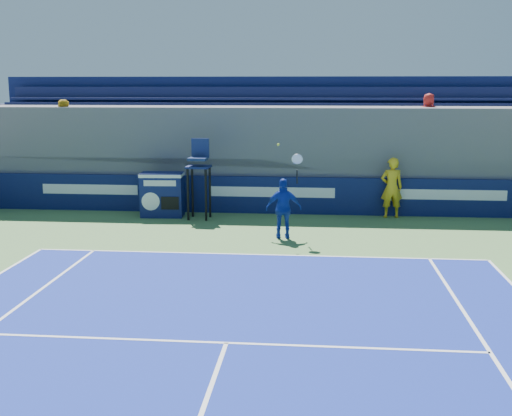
# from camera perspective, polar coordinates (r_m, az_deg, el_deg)

# --- Properties ---
(ball_person) EXTENTS (0.73, 0.52, 1.89)m
(ball_person) POSITION_cam_1_polar(r_m,az_deg,el_deg) (20.35, 11.96, 1.79)
(ball_person) COLOR yellow
(ball_person) RESTS_ON apron
(back_hoarding) EXTENTS (20.40, 0.21, 1.20)m
(back_hoarding) POSITION_cam_1_polar(r_m,az_deg,el_deg) (20.63, 1.46, 1.14)
(back_hoarding) COLOR #0C1546
(back_hoarding) RESTS_ON ground
(match_clock) EXTENTS (1.36, 0.79, 1.40)m
(match_clock) POSITION_cam_1_polar(r_m,az_deg,el_deg) (20.32, -8.34, 1.29)
(match_clock) COLOR #0F174E
(match_clock) RESTS_ON ground
(umpire_chair) EXTENTS (0.74, 0.74, 2.48)m
(umpire_chair) POSITION_cam_1_polar(r_m,az_deg,el_deg) (19.75, -5.10, 3.39)
(umpire_chair) COLOR black
(umpire_chair) RESTS_ON ground
(tennis_player) EXTENTS (0.99, 0.47, 2.57)m
(tennis_player) POSITION_cam_1_polar(r_m,az_deg,el_deg) (17.21, 2.48, -0.03)
(tennis_player) COLOR #122D9A
(tennis_player) RESTS_ON apron
(stadium_seating) EXTENTS (21.00, 4.05, 4.40)m
(stadium_seating) POSITION_cam_1_polar(r_m,az_deg,el_deg) (22.50, 1.81, 5.11)
(stadium_seating) COLOR #535258
(stadium_seating) RESTS_ON ground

